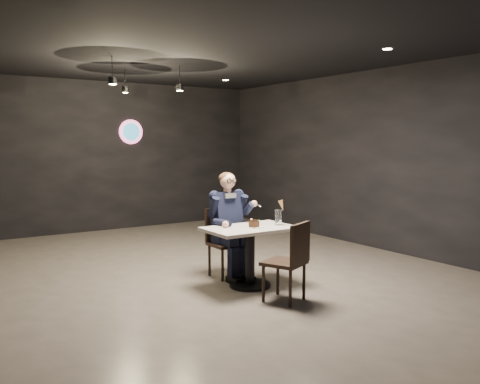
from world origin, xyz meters
TOP-DOWN VIEW (x-y plane):
  - floor at (0.00, 0.00)m, footprint 9.00×9.00m
  - wall_sign at (0.80, 4.47)m, footprint 0.50×0.06m
  - pendant_lights at (0.00, 2.00)m, footprint 1.40×1.20m
  - main_table at (0.42, -0.46)m, footprint 1.10×0.70m
  - chair_far at (0.42, 0.09)m, footprint 0.42×0.46m
  - chair_near at (0.42, -1.14)m, footprint 0.57×0.59m
  - seated_man at (0.42, 0.09)m, footprint 0.60×0.80m
  - dessert_plate at (0.47, -0.51)m, footprint 0.21×0.21m
  - cake_slice at (0.44, -0.53)m, footprint 0.13×0.12m
  - mint_leaf at (0.48, -0.55)m, footprint 0.06×0.04m
  - sundae_glass at (0.82, -0.52)m, footprint 0.09×0.09m
  - wafer_cone at (0.86, -0.54)m, footprint 0.08×0.08m

SIDE VIEW (x-z plane):
  - floor at x=0.00m, z-range 0.00..0.00m
  - main_table at x=0.42m, z-range 0.00..0.75m
  - chair_far at x=0.42m, z-range 0.00..0.92m
  - chair_near at x=0.42m, z-range 0.00..0.92m
  - seated_man at x=0.42m, z-range 0.00..1.44m
  - dessert_plate at x=0.47m, z-range 0.75..0.76m
  - cake_slice at x=0.44m, z-range 0.76..0.84m
  - mint_leaf at x=0.48m, z-range 0.84..0.85m
  - sundae_glass at x=0.82m, z-range 0.75..0.95m
  - wafer_cone at x=0.86m, z-range 0.93..1.06m
  - wall_sign at x=0.80m, z-range 1.75..2.25m
  - pendant_lights at x=0.00m, z-range 2.70..3.06m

